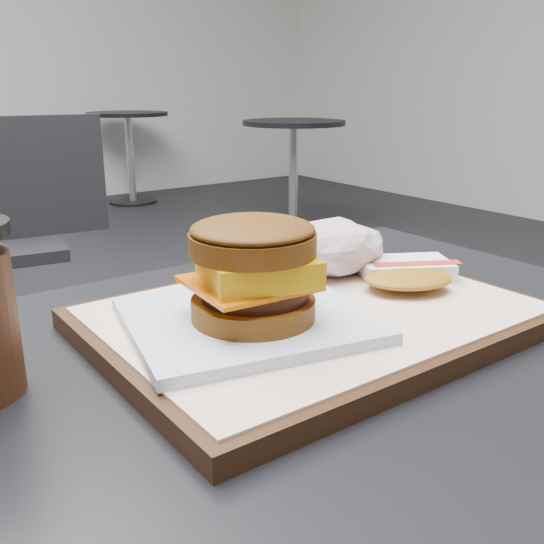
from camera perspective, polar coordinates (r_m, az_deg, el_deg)
The scene contains 7 objects.
serving_tray at distance 0.55m, azimuth 3.97°, elevation -4.30°, with size 0.38×0.28×0.02m.
breakfast_sandwich at distance 0.48m, azimuth -1.94°, elevation -0.98°, with size 0.22×0.21×0.09m.
hash_brown at distance 0.62m, azimuth 12.53°, elevation -0.10°, with size 0.13×0.12×0.02m.
crumpled_wrapper at distance 0.64m, azimuth 5.48°, elevation 2.37°, with size 0.12×0.10×0.06m, color silver, non-canonical shape.
neighbor_chair at distance 2.20m, azimuth -23.26°, elevation 3.59°, with size 0.63×0.48×0.88m.
bg_table_near at distance 4.01m, azimuth 2.05°, elevation 11.41°, with size 0.66×0.66×0.75m.
bg_table_far at distance 5.28m, azimuth -13.33°, elevation 12.41°, with size 0.66×0.66×0.75m.
Camera 1 is at (-0.27, -0.33, 0.98)m, focal length 40.00 mm.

